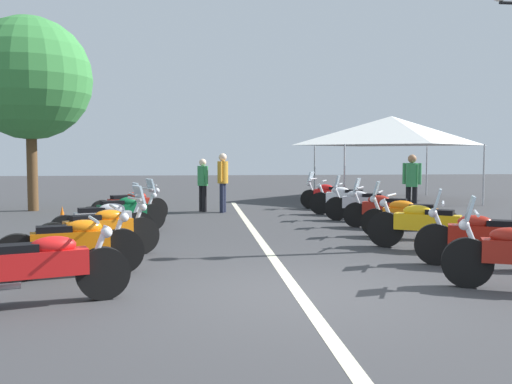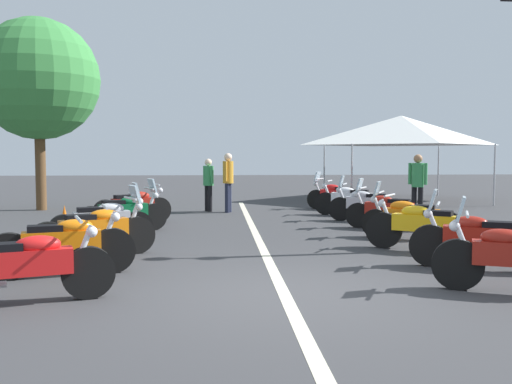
# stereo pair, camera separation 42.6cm
# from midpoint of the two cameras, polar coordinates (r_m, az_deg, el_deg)

# --- Properties ---
(ground_plane) EXTENTS (80.00, 80.00, 0.00)m
(ground_plane) POSITION_cam_midpoint_polar(r_m,az_deg,el_deg) (7.34, 4.50, -10.11)
(ground_plane) COLOR #38383A
(lane_centre_stripe) EXTENTS (18.36, 0.16, 0.01)m
(lane_centre_stripe) POSITION_cam_midpoint_polar(r_m,az_deg,el_deg) (11.56, 1.37, -4.93)
(lane_centre_stripe) COLOR beige
(lane_centre_stripe) RESTS_ON ground_plane
(motorcycle_left_row_0) EXTENTS (0.93, 2.06, 1.00)m
(motorcycle_left_row_0) POSITION_cam_midpoint_polar(r_m,az_deg,el_deg) (7.15, -20.70, -6.96)
(motorcycle_left_row_0) COLOR black
(motorcycle_left_row_0) RESTS_ON ground_plane
(motorcycle_left_row_1) EXTENTS (0.84, 2.04, 1.01)m
(motorcycle_left_row_1) POSITION_cam_midpoint_polar(r_m,az_deg,el_deg) (8.61, -17.45, -5.03)
(motorcycle_left_row_1) COLOR black
(motorcycle_left_row_1) RESTS_ON ground_plane
(motorcycle_left_row_2) EXTENTS (1.13, 1.98, 1.22)m
(motorcycle_left_row_2) POSITION_cam_midpoint_polar(r_m,az_deg,el_deg) (10.03, -14.63, -3.69)
(motorcycle_left_row_2) COLOR black
(motorcycle_left_row_2) RESTS_ON ground_plane
(motorcycle_left_row_3) EXTENTS (0.94, 1.95, 1.19)m
(motorcycle_left_row_3) POSITION_cam_midpoint_polar(r_m,az_deg,el_deg) (11.61, -14.07, -2.75)
(motorcycle_left_row_3) COLOR black
(motorcycle_left_row_3) RESTS_ON ground_plane
(motorcycle_left_row_4) EXTENTS (1.07, 1.89, 1.20)m
(motorcycle_left_row_4) POSITION_cam_midpoint_polar(r_m,az_deg,el_deg) (13.12, -12.16, -1.94)
(motorcycle_left_row_4) COLOR black
(motorcycle_left_row_4) RESTS_ON ground_plane
(motorcycle_left_row_5) EXTENTS (1.11, 1.85, 1.00)m
(motorcycle_left_row_5) POSITION_cam_midpoint_polar(r_m,az_deg,el_deg) (14.60, -11.39, -1.36)
(motorcycle_left_row_5) COLOR black
(motorcycle_left_row_5) RESTS_ON ground_plane
(motorcycle_right_row_1) EXTENTS (1.07, 2.04, 1.22)m
(motorcycle_right_row_1) POSITION_cam_midpoint_polar(r_m,az_deg,el_deg) (9.42, 22.83, -4.35)
(motorcycle_right_row_1) COLOR black
(motorcycle_right_row_1) RESTS_ON ground_plane
(motorcycle_right_row_2) EXTENTS (1.34, 1.93, 1.02)m
(motorcycle_right_row_2) POSITION_cam_midpoint_polar(r_m,az_deg,el_deg) (10.79, 17.65, -3.24)
(motorcycle_right_row_2) COLOR black
(motorcycle_right_row_2) RESTS_ON ground_plane
(motorcycle_right_row_3) EXTENTS (1.08, 1.92, 1.19)m
(motorcycle_right_row_3) POSITION_cam_midpoint_polar(r_m,az_deg,el_deg) (12.26, 16.14, -2.44)
(motorcycle_right_row_3) COLOR black
(motorcycle_right_row_3) RESTS_ON ground_plane
(motorcycle_right_row_4) EXTENTS (1.12, 1.89, 1.19)m
(motorcycle_right_row_4) POSITION_cam_midpoint_polar(r_m,az_deg,el_deg) (13.69, 13.97, -1.76)
(motorcycle_right_row_4) COLOR black
(motorcycle_right_row_4) RESTS_ON ground_plane
(motorcycle_right_row_5) EXTENTS (0.99, 1.94, 1.20)m
(motorcycle_right_row_5) POSITION_cam_midpoint_polar(r_m,az_deg,el_deg) (15.11, 11.80, -1.18)
(motorcycle_right_row_5) COLOR black
(motorcycle_right_row_5) RESTS_ON ground_plane
(motorcycle_right_row_6) EXTENTS (1.06, 2.03, 1.01)m
(motorcycle_right_row_6) POSITION_cam_midpoint_polar(r_m,az_deg,el_deg) (16.47, 10.26, -0.75)
(motorcycle_right_row_6) COLOR black
(motorcycle_right_row_6) RESTS_ON ground_plane
(motorcycle_right_row_7) EXTENTS (1.15, 1.78, 1.20)m
(motorcycle_right_row_7) POSITION_cam_midpoint_polar(r_m,az_deg,el_deg) (18.10, 8.72, -0.33)
(motorcycle_right_row_7) COLOR black
(motorcycle_right_row_7) RESTS_ON ground_plane
(traffic_cone_0) EXTENTS (0.36, 0.36, 0.61)m
(traffic_cone_0) POSITION_cam_midpoint_polar(r_m,az_deg,el_deg) (13.43, -17.83, -2.64)
(traffic_cone_0) COLOR orange
(traffic_cone_0) RESTS_ON ground_plane
(traffic_cone_1) EXTENTS (0.36, 0.36, 0.61)m
(traffic_cone_1) POSITION_cam_midpoint_polar(r_m,az_deg,el_deg) (10.82, 24.67, -4.34)
(traffic_cone_1) COLOR orange
(traffic_cone_1) RESTS_ON ground_plane
(bystander_0) EXTENTS (0.50, 0.32, 1.79)m
(bystander_0) POSITION_cam_midpoint_polar(r_m,az_deg,el_deg) (17.09, -2.11, 1.47)
(bystander_0) COLOR #1E2338
(bystander_0) RESTS_ON ground_plane
(bystander_2) EXTENTS (0.47, 0.32, 1.62)m
(bystander_2) POSITION_cam_midpoint_polar(r_m,az_deg,el_deg) (17.38, -4.11, 1.13)
(bystander_2) COLOR black
(bystander_2) RESTS_ON ground_plane
(bystander_3) EXTENTS (0.37, 0.43, 1.75)m
(bystander_3) POSITION_cam_midpoint_polar(r_m,az_deg,el_deg) (16.11, 16.66, 1.08)
(bystander_3) COLOR black
(bystander_3) RESTS_ON ground_plane
(roadside_tree_0) EXTENTS (3.76, 3.76, 5.97)m
(roadside_tree_0) POSITION_cam_midpoint_polar(r_m,az_deg,el_deg) (19.10, -20.43, 10.55)
(roadside_tree_0) COLOR brown
(roadside_tree_0) RESTS_ON ground_plane
(event_tent) EXTENTS (5.43, 5.43, 3.20)m
(event_tent) POSITION_cam_midpoint_polar(r_m,az_deg,el_deg) (22.14, 14.91, 6.01)
(event_tent) COLOR white
(event_tent) RESTS_ON ground_plane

